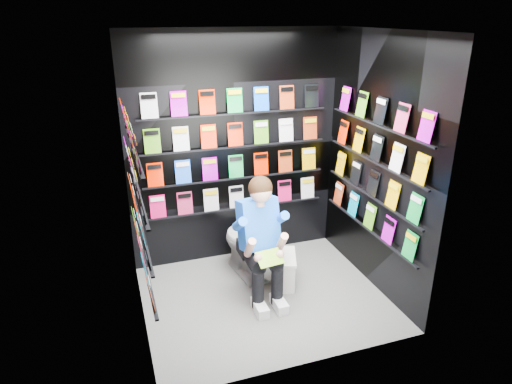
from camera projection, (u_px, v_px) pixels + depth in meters
name	position (u px, v px, depth m)	size (l,w,h in m)	color
floor	(264.00, 298.00, 4.69)	(2.40, 2.40, 0.00)	#5F5F5D
ceiling	(266.00, 30.00, 3.74)	(2.40, 2.40, 0.00)	white
wall_back	(235.00, 150.00, 5.09)	(2.40, 0.04, 2.60)	black
wall_front	(311.00, 223.00, 3.33)	(2.40, 0.04, 2.60)	black
wall_left	(132.00, 195.00, 3.86)	(0.04, 2.00, 2.60)	black
wall_right	(378.00, 166.00, 4.57)	(0.04, 2.00, 2.60)	black
comics_back	(236.00, 151.00, 5.07)	(2.10, 0.06, 1.37)	#E1145F
comics_left	(135.00, 194.00, 3.86)	(0.06, 1.70, 1.37)	#E1145F
comics_right	(375.00, 166.00, 4.56)	(0.06, 1.70, 1.37)	#E1145F
toilet	(247.00, 243.00, 5.02)	(0.42, 0.75, 0.73)	white
longbox	(283.00, 271.00, 4.89)	(0.23, 0.41, 0.31)	silver
longbox_lid	(284.00, 257.00, 4.83)	(0.25, 0.43, 0.03)	silver
reader	(258.00, 224.00, 4.53)	(0.52, 0.76, 1.41)	blue
held_comic	(270.00, 258.00, 4.30)	(0.25, 0.01, 0.17)	green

